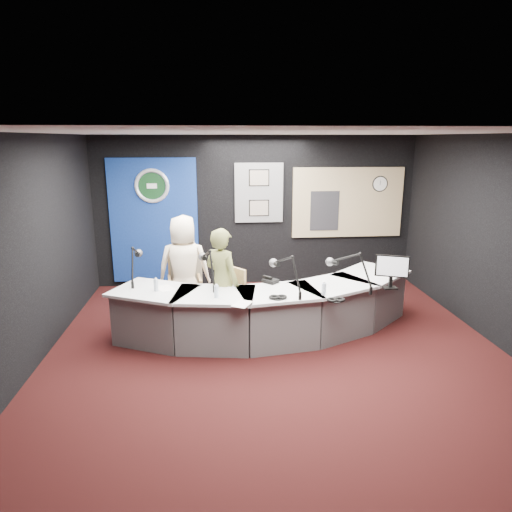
{
  "coord_description": "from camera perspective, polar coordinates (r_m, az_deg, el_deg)",
  "views": [
    {
      "loc": [
        -0.77,
        -5.5,
        2.74
      ],
      "look_at": [
        -0.2,
        0.8,
        1.1
      ],
      "focal_mm": 32.0,
      "sensor_mm": 36.0,
      "label": 1
    }
  ],
  "objects": [
    {
      "name": "ground",
      "position": [
        6.19,
        2.56,
        -11.75
      ],
      "size": [
        6.0,
        6.0,
        0.0
      ],
      "primitive_type": "plane",
      "color": "black",
      "rests_on": "ground"
    },
    {
      "name": "ceiling",
      "position": [
        5.55,
        2.9,
        15.16
      ],
      "size": [
        6.0,
        6.0,
        0.02
      ],
      "primitive_type": "cube",
      "color": "silver",
      "rests_on": "ground"
    },
    {
      "name": "wall_back",
      "position": [
        8.63,
        0.01,
        5.61
      ],
      "size": [
        6.0,
        0.02,
        2.8
      ],
      "primitive_type": "cube",
      "color": "black",
      "rests_on": "ground"
    },
    {
      "name": "wall_front",
      "position": [
        2.93,
        10.89,
        -12.87
      ],
      "size": [
        6.0,
        0.02,
        2.8
      ],
      "primitive_type": "cube",
      "color": "black",
      "rests_on": "ground"
    },
    {
      "name": "wall_left",
      "position": [
        6.08,
        -26.54,
        0.26
      ],
      "size": [
        0.02,
        6.0,
        2.8
      ],
      "primitive_type": "cube",
      "color": "black",
      "rests_on": "ground"
    },
    {
      "name": "wall_right",
      "position": [
        6.79,
        28.67,
        1.37
      ],
      "size": [
        0.02,
        6.0,
        2.8
      ],
      "primitive_type": "cube",
      "color": "black",
      "rests_on": "ground"
    },
    {
      "name": "broadcast_desk",
      "position": [
        6.53,
        1.52,
        -6.69
      ],
      "size": [
        4.5,
        1.9,
        0.75
      ],
      "primitive_type": null,
      "color": "silver",
      "rests_on": "ground"
    },
    {
      "name": "backdrop_panel",
      "position": [
        8.67,
        -12.61,
        4.29
      ],
      "size": [
        1.6,
        0.05,
        2.3
      ],
      "primitive_type": "cube",
      "color": "navy",
      "rests_on": "wall_back"
    },
    {
      "name": "agency_seal",
      "position": [
        8.54,
        -12.89,
        8.53
      ],
      "size": [
        0.63,
        0.07,
        0.63
      ],
      "primitive_type": "torus",
      "rotation": [
        1.57,
        0.0,
        0.0
      ],
      "color": "silver",
      "rests_on": "backdrop_panel"
    },
    {
      "name": "seal_center",
      "position": [
        8.55,
        -12.88,
        8.54
      ],
      "size": [
        0.48,
        0.01,
        0.48
      ],
      "primitive_type": "cylinder",
      "rotation": [
        1.57,
        0.0,
        0.0
      ],
      "color": "#0E3416",
      "rests_on": "backdrop_panel"
    },
    {
      "name": "pinboard",
      "position": [
        8.56,
        0.37,
        7.9
      ],
      "size": [
        0.9,
        0.04,
        1.1
      ],
      "primitive_type": "cube",
      "color": "slate",
      "rests_on": "wall_back"
    },
    {
      "name": "framed_photo_upper",
      "position": [
        8.5,
        0.39,
        9.75
      ],
      "size": [
        0.34,
        0.02,
        0.27
      ],
      "primitive_type": "cube",
      "color": "#81705E",
      "rests_on": "pinboard"
    },
    {
      "name": "framed_photo_lower",
      "position": [
        8.57,
        0.38,
        6.01
      ],
      "size": [
        0.34,
        0.02,
        0.27
      ],
      "primitive_type": "cube",
      "color": "#81705E",
      "rests_on": "pinboard"
    },
    {
      "name": "booth_window_frame",
      "position": [
        8.91,
        11.39,
        6.58
      ],
      "size": [
        2.12,
        0.06,
        1.32
      ],
      "primitive_type": "cube",
      "color": "tan",
      "rests_on": "wall_back"
    },
    {
      "name": "booth_glow",
      "position": [
        8.9,
        11.4,
        6.57
      ],
      "size": [
        2.0,
        0.02,
        1.2
      ],
      "primitive_type": "cube",
      "color": "#FFD7A1",
      "rests_on": "booth_window_frame"
    },
    {
      "name": "equipment_rack",
      "position": [
        8.79,
        8.56,
        5.6
      ],
      "size": [
        0.55,
        0.02,
        0.75
      ],
      "primitive_type": "cube",
      "color": "black",
      "rests_on": "booth_window_frame"
    },
    {
      "name": "wall_clock",
      "position": [
        9.03,
        15.25,
        8.7
      ],
      "size": [
        0.28,
        0.01,
        0.28
      ],
      "primitive_type": "cylinder",
      "rotation": [
        1.57,
        0.0,
        0.0
      ],
      "color": "white",
      "rests_on": "booth_window_frame"
    },
    {
      "name": "armchair_left",
      "position": [
        7.19,
        -8.85,
        -4.31
      ],
      "size": [
        0.55,
        0.55,
        0.88
      ],
      "primitive_type": null,
      "rotation": [
        0.0,
        0.0,
        0.13
      ],
      "color": "#A37C4A",
      "rests_on": "ground"
    },
    {
      "name": "armchair_right",
      "position": [
        6.5,
        -4.21,
        -5.54
      ],
      "size": [
        0.81,
        0.81,
        1.02
      ],
      "primitive_type": null,
      "rotation": [
        0.0,
        0.0,
        -0.9
      ],
      "color": "#A37C4A",
      "rests_on": "ground"
    },
    {
      "name": "draped_jacket",
      "position": [
        7.37,
        -8.7,
        -2.35
      ],
      "size": [
        0.51,
        0.16,
        0.7
      ],
      "primitive_type": "cube",
      "rotation": [
        0.0,
        0.0,
        0.13
      ],
      "color": "slate",
      "rests_on": "armchair_left"
    },
    {
      "name": "person_man",
      "position": [
        7.08,
        -8.97,
        -1.43
      ],
      "size": [
        0.8,
        0.53,
        1.63
      ],
      "primitive_type": "imported",
      "rotation": [
        0.0,
        0.0,
        3.13
      ],
      "color": "#FFEACB",
      "rests_on": "ground"
    },
    {
      "name": "person_woman",
      "position": [
        6.42,
        -4.26,
        -3.3
      ],
      "size": [
        0.67,
        0.65,
        1.55
      ],
      "primitive_type": "imported",
      "rotation": [
        0.0,
        0.0,
        2.42
      ],
      "color": "olive",
      "rests_on": "ground"
    },
    {
      "name": "computer_monitor",
      "position": [
        6.4,
        16.6,
        -1.2
      ],
      "size": [
        0.4,
        0.17,
        0.28
      ],
      "primitive_type": "cube",
      "rotation": [
        0.0,
        0.0,
        -0.37
      ],
      "color": "black",
      "rests_on": "broadcast_desk"
    },
    {
      "name": "desk_phone",
      "position": [
        6.48,
        1.83,
        -3.12
      ],
      "size": [
        0.25,
        0.25,
        0.05
      ],
      "primitive_type": "cube",
      "rotation": [
        0.0,
        0.0,
        -0.78
      ],
      "color": "black",
      "rests_on": "broadcast_desk"
    },
    {
      "name": "headphones_near",
      "position": [
        5.84,
        9.97,
        -5.4
      ],
      "size": [
        0.19,
        0.19,
        0.03
      ],
      "primitive_type": "torus",
      "color": "black",
      "rests_on": "broadcast_desk"
    },
    {
      "name": "headphones_far",
      "position": [
        5.85,
        2.76,
        -5.15
      ],
      "size": [
        0.2,
        0.2,
        0.03
      ],
      "primitive_type": "torus",
      "color": "black",
      "rests_on": "broadcast_desk"
    },
    {
      "name": "paper_stack",
      "position": [
        6.36,
        -11.3,
        -3.96
      ],
      "size": [
        0.31,
        0.34,
        0.0
      ],
      "primitive_type": "cube",
      "rotation": [
        0.0,
        0.0,
        0.51
      ],
      "color": "white",
      "rests_on": "broadcast_desk"
    },
    {
      "name": "notepad",
      "position": [
        5.66,
        -1.76,
        -6.0
      ],
      "size": [
        0.29,
        0.32,
        0.0
      ],
      "primitive_type": "cube",
      "rotation": [
        0.0,
        0.0,
        -0.5
      ],
      "color": "white",
      "rests_on": "broadcast_desk"
    },
    {
      "name": "boom_mic_a",
      "position": [
        6.67,
        -14.87,
        -0.63
      ],
      "size": [
        0.16,
        0.74,
        0.6
      ],
      "primitive_type": null,
      "color": "black",
      "rests_on": "broadcast_desk"
    },
    {
      "name": "boom_mic_b",
      "position": [
        6.3,
        -6.04,
        -1.09
      ],
      "size": [
        0.28,
        0.72,
        0.6
      ],
      "primitive_type": null,
      "color": "black",
      "rests_on": "broadcast_desk"
    },
    {
      "name": "boom_mic_c",
      "position": [
        5.98,
        3.81,
        -1.89
      ],
      "size": [
        0.39,
        0.68,
        0.6
      ],
      "primitive_type": null,
      "color": "black",
      "rests_on": "broadcast_desk"
    },
    {
      "name": "boom_mic_d",
      "position": [
        6.22,
        11.7,
        -1.52
      ],
      "size": [
        0.57,
        0.54,
        0.6
      ],
      "primitive_type": null,
      "color": "black",
      "rests_on": "broadcast_desk"
    },
    {
      "name": "water_bottles",
      "position": [
        6.03,
        -2.15,
        -3.81
      ],
      "size": [
        2.26,
        0.42,
        0.18
      ],
      "primitive_type": null,
      "color": "silver",
      "rests_on": "broadcast_desk"
    }
  ]
}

